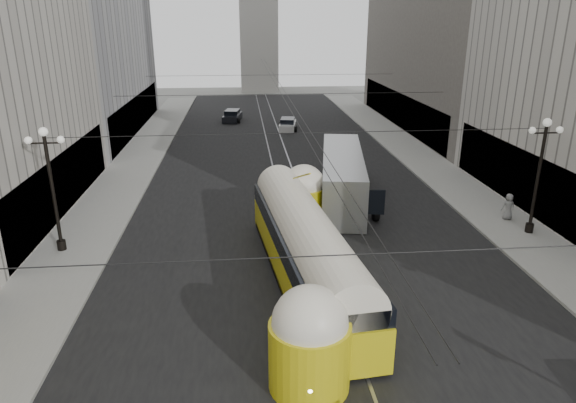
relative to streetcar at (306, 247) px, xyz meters
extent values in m
cube|color=black|center=(0.50, 18.85, -1.79)|extent=(20.00, 85.00, 0.02)
cube|color=gray|center=(-11.50, 22.35, -1.71)|extent=(4.00, 72.00, 0.15)
cube|color=gray|center=(12.50, 22.35, -1.71)|extent=(4.00, 72.00, 0.15)
cube|color=gray|center=(-0.25, 18.85, -1.79)|extent=(0.12, 85.00, 0.04)
cube|color=gray|center=(1.25, 18.85, -1.79)|extent=(0.12, 85.00, 0.04)
cube|color=black|center=(-13.55, 10.35, 0.21)|extent=(0.10, 18.00, 3.60)
cube|color=black|center=(-13.55, 34.35, 0.21)|extent=(0.10, 25.20, 3.60)
cube|color=black|center=(14.55, 8.35, 0.21)|extent=(0.10, 18.00, 3.60)
cube|color=black|center=(14.55, 34.35, 0.21)|extent=(0.10, 28.80, 3.60)
cube|color=#B2AFA8|center=(0.50, 66.35, 10.21)|extent=(6.00, 6.00, 24.00)
cylinder|color=black|center=(-12.10, 4.35, 1.36)|extent=(0.18, 0.18, 6.00)
cylinder|color=black|center=(-12.10, 4.35, -1.39)|extent=(0.44, 0.44, 0.50)
cylinder|color=black|center=(-12.10, 4.35, 3.96)|extent=(1.60, 0.08, 0.08)
sphere|color=white|center=(-12.10, 4.35, 4.51)|extent=(0.44, 0.44, 0.44)
sphere|color=white|center=(-12.85, 4.35, 4.11)|extent=(0.36, 0.36, 0.36)
sphere|color=white|center=(-11.35, 4.35, 4.11)|extent=(0.36, 0.36, 0.36)
cylinder|color=black|center=(13.10, 4.35, 1.36)|extent=(0.18, 0.18, 6.00)
cylinder|color=black|center=(13.10, 4.35, -1.39)|extent=(0.44, 0.44, 0.50)
cylinder|color=black|center=(13.10, 4.35, 3.96)|extent=(1.60, 0.08, 0.08)
sphere|color=white|center=(13.10, 4.35, 4.51)|extent=(0.44, 0.44, 0.44)
sphere|color=white|center=(12.35, 4.35, 4.11)|extent=(0.36, 0.36, 0.36)
sphere|color=white|center=(13.85, 4.35, 4.11)|extent=(0.36, 0.36, 0.36)
cylinder|color=black|center=(0.50, -9.65, 4.21)|extent=(25.00, 0.03, 0.03)
cylinder|color=black|center=(0.50, 4.35, 4.21)|extent=(25.00, 0.03, 0.03)
cylinder|color=black|center=(0.50, 18.35, 4.21)|extent=(25.00, 0.03, 0.03)
cylinder|color=black|center=(0.50, 32.35, 4.21)|extent=(25.00, 0.03, 0.03)
cylinder|color=black|center=(0.50, 22.35, 4.01)|extent=(0.03, 72.00, 0.03)
cylinder|color=black|center=(0.90, 22.35, 4.01)|extent=(0.03, 72.00, 0.03)
cube|color=gold|center=(0.00, 0.00, -0.72)|extent=(4.15, 14.42, 1.73)
cube|color=black|center=(0.00, 0.00, -1.53)|extent=(4.10, 14.00, 0.30)
cube|color=black|center=(0.00, 0.00, 0.40)|extent=(4.15, 14.21, 0.86)
cylinder|color=silver|center=(0.00, 0.00, 0.70)|extent=(3.82, 14.18, 2.34)
cylinder|color=gold|center=(-0.75, -6.97, -0.62)|extent=(2.64, 2.64, 2.34)
sphere|color=silver|center=(-0.75, -6.97, 0.60)|extent=(2.44, 2.44, 2.44)
cylinder|color=gold|center=(0.75, 6.97, -0.62)|extent=(2.64, 2.64, 2.34)
sphere|color=silver|center=(0.75, 6.97, 0.60)|extent=(2.44, 2.44, 2.44)
sphere|color=#FFF2BF|center=(-0.87, -8.11, -0.92)|extent=(0.36, 0.36, 0.36)
cube|color=#9EA0A3|center=(3.83, 11.26, -0.22)|extent=(4.50, 12.39, 3.04)
cube|color=black|center=(3.83, 11.26, 0.29)|extent=(4.45, 11.98, 1.11)
cube|color=black|center=(3.83, 5.24, 0.14)|extent=(2.31, 0.48, 1.42)
cylinder|color=black|center=(2.56, 7.19, -1.28)|extent=(0.30, 1.01, 1.01)
cylinder|color=black|center=(5.09, 7.19, -1.28)|extent=(0.30, 1.01, 1.01)
cylinder|color=black|center=(2.56, 15.33, -1.28)|extent=(0.30, 1.01, 1.01)
cylinder|color=black|center=(5.09, 15.33, -1.28)|extent=(0.30, 1.01, 1.01)
cube|color=silver|center=(2.30, 34.11, -1.36)|extent=(2.28, 4.20, 0.71)
cube|color=black|center=(2.30, 34.11, -0.86)|extent=(1.78, 2.40, 0.67)
cylinder|color=black|center=(1.56, 32.76, -1.50)|extent=(0.22, 0.57, 0.57)
cylinder|color=black|center=(3.03, 32.76, -1.50)|extent=(0.22, 0.57, 0.57)
cylinder|color=black|center=(1.56, 35.47, -1.50)|extent=(0.22, 0.57, 0.57)
cylinder|color=black|center=(3.03, 35.47, -1.50)|extent=(0.22, 0.57, 0.57)
cube|color=black|center=(-3.71, 39.66, -1.34)|extent=(2.38, 4.42, 0.74)
cube|color=black|center=(-3.71, 39.66, -0.81)|extent=(1.87, 2.52, 0.70)
cylinder|color=black|center=(-4.49, 38.23, -1.49)|extent=(0.22, 0.60, 0.60)
cylinder|color=black|center=(-2.94, 38.23, -1.49)|extent=(0.22, 0.60, 0.60)
cylinder|color=black|center=(-4.49, 41.09, -1.49)|extent=(0.22, 0.60, 0.60)
cylinder|color=black|center=(-2.94, 41.09, -1.49)|extent=(0.22, 0.60, 0.60)
imported|color=slate|center=(12.83, 6.34, -0.85)|extent=(0.78, 0.50, 1.57)
camera|label=1|loc=(-2.70, -20.68, 9.58)|focal=32.00mm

